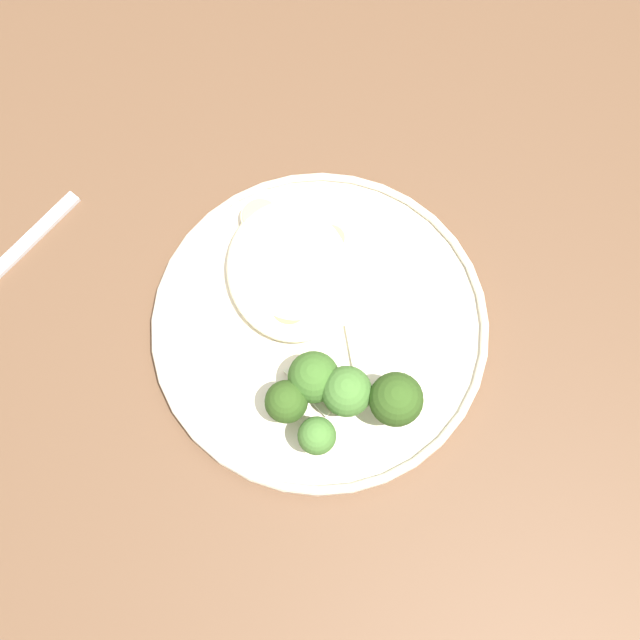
{
  "coord_description": "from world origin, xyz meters",
  "views": [
    {
      "loc": [
        0.26,
        -0.02,
        1.37
      ],
      "look_at": [
        0.05,
        0.02,
        0.76
      ],
      "focal_mm": 42.82,
      "sensor_mm": 36.0,
      "label": 1
    }
  ],
  "objects": [
    {
      "name": "broccoli_floret_small_sprig",
      "position": [
        0.14,
        0.06,
        0.79
      ],
      "size": [
        0.04,
        0.04,
        0.06
      ],
      "color": "#89A356",
      "rests_on": "dinner_plate"
    },
    {
      "name": "onion_sliver_short_strip",
      "position": [
        0.07,
        0.04,
        0.75
      ],
      "size": [
        0.04,
        0.01,
        0.0
      ],
      "primitive_type": "cube",
      "rotation": [
        0.0,
        0.0,
        6.26
      ],
      "color": "silver",
      "rests_on": "dinner_plate"
    },
    {
      "name": "seared_scallop_large_seared",
      "position": [
        -0.02,
        0.04,
        0.76
      ],
      "size": [
        0.03,
        0.03,
        0.02
      ],
      "color": "#E5C689",
      "rests_on": "dinner_plate"
    },
    {
      "name": "ground",
      "position": [
        0.0,
        0.0,
        0.0
      ],
      "size": [
        6.0,
        6.0,
        0.0
      ],
      "primitive_type": "plane",
      "color": "#47423D"
    },
    {
      "name": "dinner_plate",
      "position": [
        0.05,
        0.02,
        0.75
      ],
      "size": [
        0.29,
        0.29,
        0.02
      ],
      "color": "beige",
      "rests_on": "wooden_dining_table"
    },
    {
      "name": "seared_scallop_left_edge",
      "position": [
        -0.06,
        -0.02,
        0.76
      ],
      "size": [
        0.03,
        0.03,
        0.01
      ],
      "color": "beige",
      "rests_on": "dinner_plate"
    },
    {
      "name": "wooden_dining_table",
      "position": [
        0.0,
        0.0,
        0.66
      ],
      "size": [
        1.4,
        1.0,
        0.74
      ],
      "color": "brown",
      "rests_on": "ground"
    },
    {
      "name": "broccoli_floret_beside_noodles",
      "position": [
        0.12,
        0.02,
        0.79
      ],
      "size": [
        0.04,
        0.04,
        0.06
      ],
      "color": "#89A356",
      "rests_on": "dinner_plate"
    },
    {
      "name": "seared_scallop_center_golden",
      "position": [
        0.04,
        -0.01,
        0.76
      ],
      "size": [
        0.03,
        0.03,
        0.02
      ],
      "color": "#DBB77A",
      "rests_on": "dinner_plate"
    },
    {
      "name": "seared_scallop_right_edge",
      "position": [
        0.02,
        -0.01,
        0.76
      ],
      "size": [
        0.03,
        0.03,
        0.01
      ],
      "color": "#E5C689",
      "rests_on": "dinner_plate"
    },
    {
      "name": "broccoli_floret_front_edge",
      "position": [
        0.12,
        -0.02,
        0.78
      ],
      "size": [
        0.03,
        0.03,
        0.05
      ],
      "color": "#89A356",
      "rests_on": "dinner_plate"
    },
    {
      "name": "noodle_bed",
      "position": [
        0.0,
        -0.0,
        0.76
      ],
      "size": [
        0.13,
        0.11,
        0.03
      ],
      "color": "beige",
      "rests_on": "dinner_plate"
    },
    {
      "name": "broccoli_floret_left_leaning",
      "position": [
        0.1,
        0.0,
        0.78
      ],
      "size": [
        0.04,
        0.04,
        0.05
      ],
      "color": "#7A994C",
      "rests_on": "dinner_plate"
    },
    {
      "name": "onion_sliver_long_sliver",
      "position": [
        0.11,
        -0.01,
        0.75
      ],
      "size": [
        0.05,
        0.03,
        0.0
      ],
      "primitive_type": "cube",
      "rotation": [
        0.0,
        0.0,
        3.69
      ],
      "color": "silver",
      "rests_on": "dinner_plate"
    },
    {
      "name": "broccoli_floret_near_rim",
      "position": [
        0.15,
        -0.01,
        0.78
      ],
      "size": [
        0.03,
        0.03,
        0.05
      ],
      "color": "#7A994C",
      "rests_on": "dinner_plate"
    }
  ]
}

